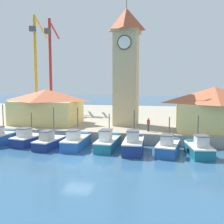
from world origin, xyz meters
TOP-DOWN VIEW (x-y plane):
  - ground_plane at (0.00, 0.00)m, footprint 300.00×300.00m
  - quay_wharf at (0.00, 27.61)m, footprint 120.00×40.00m
  - fishing_boat_far_left at (-11.03, 4.71)m, footprint 2.40×4.24m
  - fishing_boat_left_outer at (-7.70, 5.07)m, footprint 2.72×4.64m
  - fishing_boat_left_inner at (-4.68, 4.45)m, footprint 2.31×5.16m
  - fishing_boat_mid_left at (-1.89, 4.73)m, footprint 2.15×5.19m
  - fishing_boat_center at (1.56, 5.02)m, footprint 1.99×5.26m
  - fishing_boat_mid_right at (4.45, 4.10)m, footprint 2.16×4.88m
  - fishing_boat_right_inner at (7.85, 4.28)m, footprint 2.51×4.88m
  - fishing_boat_right_outer at (10.78, 4.18)m, footprint 2.60×4.36m
  - clock_tower at (2.12, 13.90)m, footprint 3.65×3.65m
  - warehouse_left at (-9.28, 12.99)m, footprint 9.45×6.64m
  - warehouse_right at (13.16, 11.20)m, footprint 9.00×5.65m
  - port_crane_near at (-18.71, 27.98)m, footprint 2.96×10.85m
  - port_crane_far at (-15.61, 28.19)m, footprint 2.46×9.38m
  - dock_worker_near_tower at (5.55, 9.32)m, footprint 0.34×0.22m

SIDE VIEW (x-z plane):
  - ground_plane at x=0.00m, z-range 0.00..0.00m
  - quay_wharf at x=0.00m, z-range 0.00..1.30m
  - fishing_boat_left_inner at x=-4.68m, z-range -1.50..2.85m
  - fishing_boat_left_outer at x=-7.70m, z-range -1.12..2.53m
  - fishing_boat_right_outer at x=10.78m, z-range -1.22..2.65m
  - fishing_boat_right_inner at x=7.85m, z-range -1.10..2.53m
  - fishing_boat_mid_left at x=-1.89m, z-range -1.43..2.91m
  - fishing_boat_center at x=1.56m, z-range -1.12..2.60m
  - fishing_boat_far_left at x=-11.03m, z-range -1.50..3.07m
  - fishing_boat_mid_right at x=4.45m, z-range -1.30..2.96m
  - dock_worker_near_tower at x=5.55m, z-range 1.33..2.95m
  - warehouse_left at x=-9.28m, z-range 1.36..6.24m
  - warehouse_right at x=13.16m, z-range 1.37..6.67m
  - port_crane_far at x=-15.61m, z-range -0.66..17.97m
  - port_crane_near at x=-18.71m, z-range -0.65..18.88m
  - clock_tower at x=2.12m, z-range 0.93..18.23m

